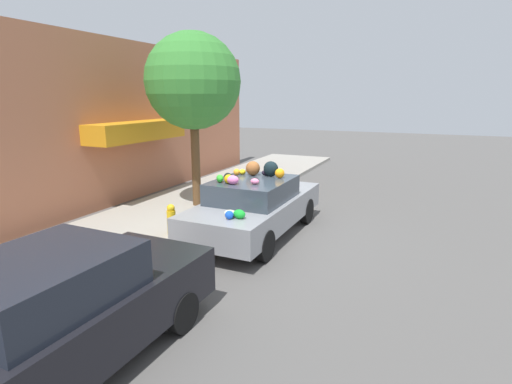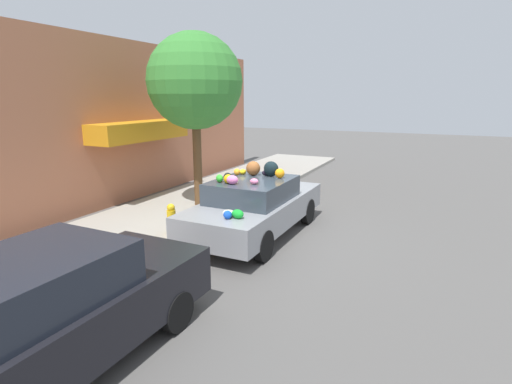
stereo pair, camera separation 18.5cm
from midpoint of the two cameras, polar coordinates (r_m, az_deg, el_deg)
name	(u,v)px [view 2 (the right image)]	position (r m, az deg, el deg)	size (l,w,h in m)	color
ground_plane	(252,234)	(9.52, -0.03, -5.99)	(60.00, 60.00, 0.00)	#565451
sidewalk_curb	(161,217)	(10.88, -13.00, -3.48)	(24.00, 3.20, 0.13)	#9E998E
building_facade	(94,125)	(12.03, -21.76, 8.82)	(18.00, 1.20, 4.82)	#B26B4C
street_tree	(195,82)	(11.28, -8.25, 15.29)	(2.59, 2.59, 4.74)	brown
fire_hydrant	(171,219)	(9.24, -11.43, -3.78)	(0.20, 0.20, 0.70)	gold
art_car	(255,205)	(9.23, 0.48, -1.86)	(4.35, 1.84, 1.71)	gray
parked_car_plain	(51,312)	(5.30, -26.31, -15.14)	(4.09, 1.76, 1.51)	black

